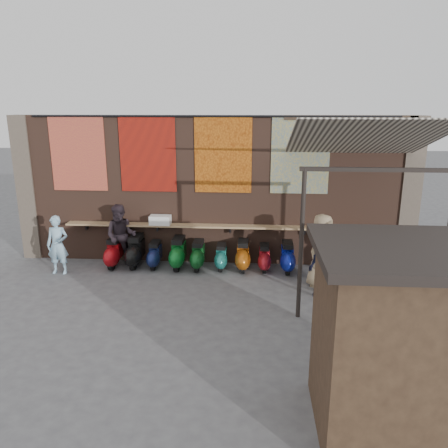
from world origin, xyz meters
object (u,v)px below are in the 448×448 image
at_px(scooter_stool_3, 178,253).
at_px(shopper_tan, 321,251).
at_px(scooter_stool_1, 136,251).
at_px(scooter_stool_2, 155,255).
at_px(scooter_stool_4, 198,255).
at_px(shelf_box, 160,220).
at_px(scooter_stool_0, 114,252).
at_px(scooter_stool_8, 287,257).
at_px(scooter_stool_5, 221,257).
at_px(diner_right, 121,236).
at_px(market_stall, 410,346).
at_px(shopper_grey, 425,268).
at_px(diner_left, 58,245).
at_px(shopper_navy, 325,265).
at_px(scooter_stool_7, 264,258).
at_px(scooter_stool_6, 243,256).

bearing_deg(scooter_stool_3, shopper_tan, -14.29).
bearing_deg(scooter_stool_1, shopper_tan, -11.39).
distance_m(scooter_stool_2, scooter_stool_4, 1.18).
xyz_separation_m(shelf_box, scooter_stool_1, (-0.65, -0.26, -0.82)).
xyz_separation_m(scooter_stool_0, scooter_stool_8, (4.66, -0.02, -0.00)).
height_order(scooter_stool_5, diner_right, diner_right).
height_order(diner_right, market_stall, market_stall).
xyz_separation_m(scooter_stool_4, scooter_stool_8, (2.37, -0.02, 0.02)).
bearing_deg(shopper_grey, diner_left, 36.26).
distance_m(scooter_stool_5, diner_left, 4.25).
distance_m(scooter_stool_2, scooter_stool_5, 1.80).
bearing_deg(scooter_stool_2, scooter_stool_0, -178.53).
bearing_deg(scooter_stool_8, scooter_stool_2, 179.25).
xyz_separation_m(scooter_stool_3, diner_left, (-3.03, -0.60, 0.35)).
xyz_separation_m(diner_right, shopper_navy, (5.17, -1.59, -0.08)).
bearing_deg(scooter_stool_2, diner_right, -179.28).
relative_size(shelf_box, scooter_stool_0, 0.67).
relative_size(scooter_stool_8, shopper_tan, 0.46).
relative_size(shelf_box, scooter_stool_1, 0.63).
relative_size(scooter_stool_1, shopper_tan, 0.50).
relative_size(scooter_stool_5, scooter_stool_7, 0.98).
bearing_deg(scooter_stool_0, shopper_tan, -9.56).
bearing_deg(diner_right, scooter_stool_6, -3.12).
xyz_separation_m(scooter_stool_2, scooter_stool_7, (2.95, -0.00, -0.01)).
bearing_deg(diner_right, diner_left, -161.09).
xyz_separation_m(scooter_stool_3, market_stall, (4.08, -5.77, 0.82)).
bearing_deg(shopper_tan, scooter_stool_3, 115.58).
distance_m(diner_left, shopper_grey, 8.87).
xyz_separation_m(scooter_stool_6, shopper_tan, (1.89, -0.92, 0.50)).
height_order(shelf_box, diner_left, diner_left).
relative_size(scooter_stool_7, scooter_stool_8, 0.87).
xyz_separation_m(scooter_stool_0, shopper_grey, (7.52, -1.69, 0.43)).
xyz_separation_m(shopper_grey, shopper_tan, (-2.14, 0.78, 0.07)).
relative_size(shelf_box, shopper_grey, 0.34).
height_order(scooter_stool_2, market_stall, market_stall).
xyz_separation_m(scooter_stool_0, diner_right, (0.22, 0.02, 0.46)).
height_order(shelf_box, shopper_grey, shopper_grey).
xyz_separation_m(shelf_box, scooter_stool_5, (1.68, -0.28, -0.91)).
xyz_separation_m(scooter_stool_0, scooter_stool_3, (1.75, 0.02, 0.02)).
distance_m(scooter_stool_6, shopper_grey, 4.40).
relative_size(scooter_stool_0, shopper_grey, 0.51).
xyz_separation_m(shelf_box, diner_left, (-2.50, -0.90, -0.48)).
relative_size(scooter_stool_7, diner_left, 0.47).
bearing_deg(scooter_stool_8, scooter_stool_7, 175.97).
bearing_deg(scooter_stool_3, scooter_stool_4, -1.48).
bearing_deg(scooter_stool_7, scooter_stool_3, -179.84).
relative_size(scooter_stool_3, scooter_stool_5, 1.24).
bearing_deg(market_stall, scooter_stool_1, 131.82).
relative_size(scooter_stool_4, scooter_stool_5, 1.12).
xyz_separation_m(scooter_stool_4, diner_right, (-2.07, 0.01, 0.49)).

